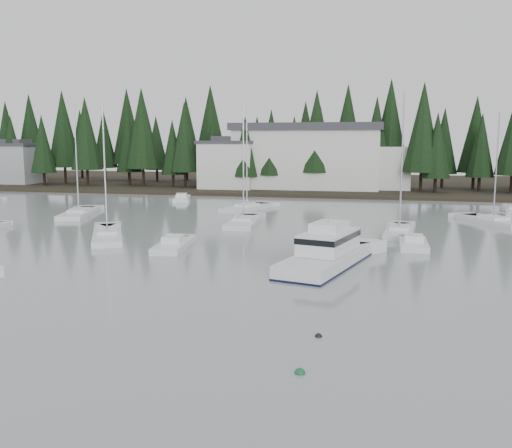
{
  "coord_description": "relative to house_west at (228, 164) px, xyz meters",
  "views": [
    {
      "loc": [
        7.7,
        -14.47,
        8.69
      ],
      "look_at": [
        -1.4,
        26.22,
        2.5
      ],
      "focal_mm": 40.0,
      "sensor_mm": 36.0,
      "label": 1
    }
  ],
  "objects": [
    {
      "name": "sailboat_6",
      "position": [
        1.71,
        -47.28,
        -4.59
      ],
      "size": [
        6.98,
        10.62,
        12.95
      ],
      "rotation": [
        0.0,
        0.0,
        2.04
      ],
      "color": "silver",
      "rests_on": "ground"
    },
    {
      "name": "ground",
      "position": [
        18.0,
        -79.0,
        -4.65
      ],
      "size": [
        260.0,
        260.0,
        0.0
      ],
      "primitive_type": "plane",
      "color": "gray",
      "rests_on": "ground"
    },
    {
      "name": "house_west",
      "position": [
        0.0,
        0.0,
        0.0
      ],
      "size": [
        9.54,
        7.42,
        8.75
      ],
      "color": "silver",
      "rests_on": "ground"
    },
    {
      "name": "far_shore_land",
      "position": [
        18.0,
        18.0,
        -4.65
      ],
      "size": [
        240.0,
        54.0,
        1.0
      ],
      "primitive_type": "cube",
      "color": "black",
      "rests_on": "ground"
    },
    {
      "name": "sailboat_8",
      "position": [
        9.18,
        -24.78,
        -4.58
      ],
      "size": [
        5.29,
        9.4,
        13.36
      ],
      "rotation": [
        0.0,
        0.0,
        1.29
      ],
      "color": "silver",
      "rests_on": "ground"
    },
    {
      "name": "runabout_3",
      "position": [
        -2.58,
        -16.12,
        -4.52
      ],
      "size": [
        3.77,
        6.33,
        1.42
      ],
      "rotation": [
        0.0,
        0.0,
        1.85
      ],
      "color": "silver",
      "rests_on": "ground"
    },
    {
      "name": "sailboat_1",
      "position": [
        -8.62,
        -34.11,
        -4.59
      ],
      "size": [
        5.2,
        10.06,
        12.66
      ],
      "rotation": [
        0.0,
        0.0,
        1.84
      ],
      "color": "silver",
      "rests_on": "ground"
    },
    {
      "name": "sailboat_10",
      "position": [
        27.31,
        -39.53,
        -4.57
      ],
      "size": [
        3.09,
        8.78,
        13.45
      ],
      "rotation": [
        0.0,
        0.0,
        1.5
      ],
      "color": "silver",
      "rests_on": "ground"
    },
    {
      "name": "house_far_west",
      "position": [
        -42.0,
        2.0,
        -0.25
      ],
      "size": [
        8.48,
        7.42,
        8.25
      ],
      "color": "#999EA0",
      "rests_on": "ground"
    },
    {
      "name": "cabin_cruiser_center",
      "position": [
        22.05,
        -54.66,
        -3.95
      ],
      "size": [
        6.04,
        11.42,
        4.69
      ],
      "rotation": [
        0.0,
        0.0,
        1.32
      ],
      "color": "silver",
      "rests_on": "ground"
    },
    {
      "name": "mooring_buoy_dark",
      "position": [
        23.11,
        -69.11,
        -4.65
      ],
      "size": [
        0.33,
        0.33,
        0.33
      ],
      "primitive_type": "sphere",
      "color": "black",
      "rests_on": "ground"
    },
    {
      "name": "conifer_treeline",
      "position": [
        18.0,
        7.0,
        -4.65
      ],
      "size": [
        200.0,
        22.0,
        20.0
      ],
      "primitive_type": null,
      "color": "black",
      "rests_on": "ground"
    },
    {
      "name": "harbor_inn",
      "position": [
        15.04,
        3.34,
        1.12
      ],
      "size": [
        29.5,
        11.5,
        10.9
      ],
      "color": "silver",
      "rests_on": "ground"
    },
    {
      "name": "sailboat_0",
      "position": [
        37.07,
        -30.42,
        -4.59
      ],
      "size": [
        6.61,
        8.77,
        12.05
      ],
      "rotation": [
        0.0,
        0.0,
        2.09
      ],
      "color": "silver",
      "rests_on": "ground"
    },
    {
      "name": "runabout_4",
      "position": [
        9.31,
        -50.79,
        -4.52
      ],
      "size": [
        2.99,
        6.77,
        1.42
      ],
      "rotation": [
        0.0,
        0.0,
        1.69
      ],
      "color": "silver",
      "rests_on": "ground"
    },
    {
      "name": "runabout_1",
      "position": [
        28.26,
        -46.1,
        -4.52
      ],
      "size": [
        2.22,
        5.48,
        1.42
      ],
      "rotation": [
        0.0,
        0.0,
        1.57
      ],
      "color": "silver",
      "rests_on": "ground"
    },
    {
      "name": "sailboat_9",
      "position": [
        11.69,
        -36.74,
        -4.59
      ],
      "size": [
        3.58,
        9.42,
        12.95
      ],
      "rotation": [
        0.0,
        0.0,
        1.66
      ],
      "color": "silver",
      "rests_on": "ground"
    },
    {
      "name": "mooring_buoy_green",
      "position": [
        22.88,
        -73.28,
        -4.65
      ],
      "size": [
        0.41,
        0.41,
        0.41
      ],
      "primitive_type": "sphere",
      "color": "#145933",
      "rests_on": "ground"
    }
  ]
}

